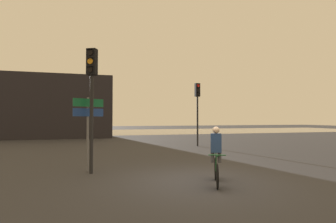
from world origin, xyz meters
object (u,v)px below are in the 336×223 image
Objects in this scene: traffic_light_near_left at (92,86)px; cyclist at (216,155)px; direction_sign_post at (88,120)px; traffic_light_far_right at (197,102)px; distant_building at (41,107)px.

cyclist is (3.46, -2.37, -2.13)m from traffic_light_near_left.
traffic_light_near_left reaches higher than cyclist.
traffic_light_near_left is 1.63× the size of direction_sign_post.
direction_sign_post is at bearing -14.38° from cyclist.
cyclist is at bearing 64.16° from traffic_light_far_right.
direction_sign_post is 1.60× the size of cyclist.
direction_sign_post is at bearing -47.14° from traffic_light_near_left.
traffic_light_far_right reaches higher than direction_sign_post.
distant_building is 18.33m from direction_sign_post.
direction_sign_post is at bearing -74.97° from distant_building.
traffic_light_near_left is (4.86, -18.04, -0.04)m from distant_building.
traffic_light_far_right is at bearing -85.97° from cyclist.
traffic_light_far_right is 9.98m from traffic_light_near_left.
direction_sign_post is (-0.12, 0.37, -1.16)m from traffic_light_near_left.
traffic_light_near_left is at bearing -74.92° from distant_building.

